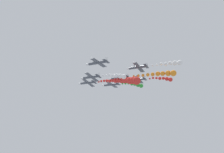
{
  "coord_description": "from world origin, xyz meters",
  "views": [
    {
      "loc": [
        -90.91,
        -55.94,
        95.38
      ],
      "look_at": [
        0.0,
        0.0,
        117.27
      ],
      "focal_mm": 36.2,
      "sensor_mm": 36.0,
      "label": 1
    }
  ],
  "objects_px": {
    "airplane_trailing": "(138,80)",
    "airplane_left_outer": "(120,78)",
    "airplane_high_slot": "(138,67)",
    "airplane_left_inner": "(91,77)",
    "airplane_right_outer": "(98,63)",
    "airplane_lead": "(88,83)",
    "airplane_right_inner": "(111,85)"
  },
  "relations": [
    {
      "from": "airplane_right_outer",
      "to": "airplane_left_inner",
      "type": "bearing_deg",
      "value": 47.09
    },
    {
      "from": "airplane_right_inner",
      "to": "airplane_right_outer",
      "type": "bearing_deg",
      "value": -158.54
    },
    {
      "from": "airplane_right_outer",
      "to": "airplane_right_inner",
      "type": "bearing_deg",
      "value": 21.46
    },
    {
      "from": "airplane_trailing",
      "to": "airplane_lead",
      "type": "bearing_deg",
      "value": 134.64
    },
    {
      "from": "airplane_left_outer",
      "to": "airplane_high_slot",
      "type": "xyz_separation_m",
      "value": [
        1.24,
        -8.87,
        4.16
      ]
    },
    {
      "from": "airplane_right_inner",
      "to": "airplane_left_outer",
      "type": "distance_m",
      "value": 15.39
    },
    {
      "from": "airplane_right_outer",
      "to": "airplane_high_slot",
      "type": "bearing_deg",
      "value": -24.45
    },
    {
      "from": "airplane_right_inner",
      "to": "airplane_left_outer",
      "type": "height_order",
      "value": "airplane_left_outer"
    },
    {
      "from": "airplane_left_inner",
      "to": "airplane_high_slot",
      "type": "relative_size",
      "value": 1.0
    },
    {
      "from": "airplane_left_inner",
      "to": "airplane_right_outer",
      "type": "height_order",
      "value": "airplane_right_outer"
    },
    {
      "from": "airplane_left_inner",
      "to": "airplane_left_outer",
      "type": "xyz_separation_m",
      "value": [
        8.15,
        -10.59,
        -0.04
      ]
    },
    {
      "from": "airplane_left_inner",
      "to": "airplane_right_inner",
      "type": "bearing_deg",
      "value": 1.78
    },
    {
      "from": "airplane_lead",
      "to": "airplane_right_outer",
      "type": "bearing_deg",
      "value": -134.06
    },
    {
      "from": "airplane_left_outer",
      "to": "airplane_high_slot",
      "type": "relative_size",
      "value": 1.0
    },
    {
      "from": "airplane_lead",
      "to": "airplane_left_inner",
      "type": "xyz_separation_m",
      "value": [
        -9.22,
        -9.1,
        0.45
      ]
    },
    {
      "from": "airplane_left_inner",
      "to": "airplane_right_inner",
      "type": "relative_size",
      "value": 1.0
    },
    {
      "from": "airplane_right_inner",
      "to": "airplane_high_slot",
      "type": "xyz_separation_m",
      "value": [
        -9.32,
        -20.04,
        4.93
      ]
    },
    {
      "from": "airplane_right_outer",
      "to": "airplane_trailing",
      "type": "xyz_separation_m",
      "value": [
        38.38,
        0.3,
        -0.64
      ]
    },
    {
      "from": "airplane_trailing",
      "to": "airplane_high_slot",
      "type": "bearing_deg",
      "value": -154.52
    },
    {
      "from": "airplane_lead",
      "to": "airplane_right_outer",
      "type": "relative_size",
      "value": 1.0
    },
    {
      "from": "airplane_left_inner",
      "to": "airplane_left_outer",
      "type": "distance_m",
      "value": 13.36
    },
    {
      "from": "airplane_left_inner",
      "to": "airplane_right_inner",
      "type": "height_order",
      "value": "airplane_left_inner"
    },
    {
      "from": "airplane_high_slot",
      "to": "airplane_trailing",
      "type": "bearing_deg",
      "value": 25.48
    },
    {
      "from": "airplane_left_inner",
      "to": "airplane_left_outer",
      "type": "relative_size",
      "value": 1.0
    },
    {
      "from": "airplane_trailing",
      "to": "airplane_left_outer",
      "type": "bearing_deg",
      "value": -179.41
    },
    {
      "from": "airplane_left_outer",
      "to": "airplane_right_outer",
      "type": "xyz_separation_m",
      "value": [
        -18.07,
        -0.09,
        3.12
      ]
    },
    {
      "from": "airplane_left_inner",
      "to": "airplane_right_outer",
      "type": "bearing_deg",
      "value": -132.91
    },
    {
      "from": "airplane_right_inner",
      "to": "airplane_right_outer",
      "type": "xyz_separation_m",
      "value": [
        -28.64,
        -11.26,
        3.9
      ]
    },
    {
      "from": "airplane_left_outer",
      "to": "airplane_right_outer",
      "type": "bearing_deg",
      "value": -179.72
    },
    {
      "from": "airplane_high_slot",
      "to": "airplane_right_inner",
      "type": "bearing_deg",
      "value": 65.06
    },
    {
      "from": "airplane_left_inner",
      "to": "airplane_trailing",
      "type": "xyz_separation_m",
      "value": [
        28.45,
        -10.38,
        2.43
      ]
    },
    {
      "from": "airplane_right_outer",
      "to": "airplane_trailing",
      "type": "bearing_deg",
      "value": 0.45
    }
  ]
}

